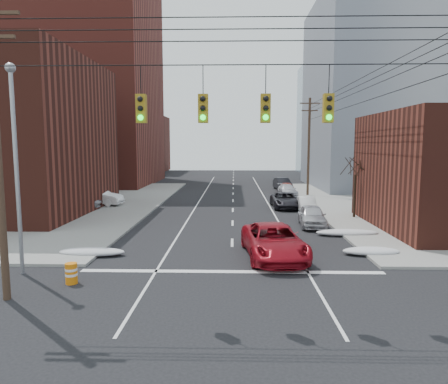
# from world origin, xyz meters

# --- Properties ---
(ground) EXTENTS (160.00, 160.00, 0.00)m
(ground) POSITION_xyz_m (0.00, 0.00, 0.00)
(ground) COLOR black
(ground) RESTS_ON ground
(building_brick_tall) EXTENTS (24.00, 20.00, 30.00)m
(building_brick_tall) POSITION_xyz_m (-24.00, 48.00, 15.00)
(building_brick_tall) COLOR maroon
(building_brick_tall) RESTS_ON ground
(building_brick_far) EXTENTS (22.00, 18.00, 12.00)m
(building_brick_far) POSITION_xyz_m (-26.00, 74.00, 6.00)
(building_brick_far) COLOR #4D1F17
(building_brick_far) RESTS_ON ground
(building_office) EXTENTS (22.00, 20.00, 25.00)m
(building_office) POSITION_xyz_m (22.00, 44.00, 12.50)
(building_office) COLOR gray
(building_office) RESTS_ON ground
(building_glass) EXTENTS (20.00, 18.00, 22.00)m
(building_glass) POSITION_xyz_m (24.00, 70.00, 11.00)
(building_glass) COLOR gray
(building_glass) RESTS_ON ground
(utility_pole_far) EXTENTS (2.20, 0.28, 11.00)m
(utility_pole_far) POSITION_xyz_m (8.50, 34.00, 5.78)
(utility_pole_far) COLOR #473323
(utility_pole_far) RESTS_ON ground
(traffic_signals) EXTENTS (17.00, 0.42, 2.02)m
(traffic_signals) POSITION_xyz_m (0.10, 2.97, 7.17)
(traffic_signals) COLOR black
(traffic_signals) RESTS_ON ground
(street_light) EXTENTS (0.44, 0.44, 9.32)m
(street_light) POSITION_xyz_m (-9.50, 6.00, 5.54)
(street_light) COLOR gray
(street_light) RESTS_ON ground
(bare_tree) EXTENTS (2.09, 2.20, 4.93)m
(bare_tree) POSITION_xyz_m (9.59, 20.00, 2.32)
(bare_tree) COLOR black
(bare_tree) RESTS_ON ground
(snow_nw) EXTENTS (3.50, 1.08, 0.42)m
(snow_nw) POSITION_xyz_m (-7.40, 9.00, 0.21)
(snow_nw) COLOR silver
(snow_nw) RESTS_ON ground
(snow_ne) EXTENTS (3.00, 1.08, 0.42)m
(snow_ne) POSITION_xyz_m (7.40, 9.50, 0.21)
(snow_ne) COLOR silver
(snow_ne) RESTS_ON ground
(snow_east_far) EXTENTS (4.00, 1.08, 0.42)m
(snow_east_far) POSITION_xyz_m (7.40, 14.00, 0.21)
(snow_east_far) COLOR silver
(snow_east_far) RESTS_ON ground
(red_pickup) EXTENTS (3.40, 6.38, 1.71)m
(red_pickup) POSITION_xyz_m (2.17, 8.92, 0.85)
(red_pickup) COLOR maroon
(red_pickup) RESTS_ON ground
(parked_car_a) EXTENTS (2.06, 4.54, 1.51)m
(parked_car_a) POSITION_xyz_m (5.71, 17.01, 0.75)
(parked_car_a) COLOR #BBBABF
(parked_car_a) RESTS_ON ground
(parked_car_b) EXTENTS (1.55, 4.06, 1.32)m
(parked_car_b) POSITION_xyz_m (6.40, 22.93, 0.66)
(parked_car_b) COLOR silver
(parked_car_b) RESTS_ON ground
(parked_car_c) EXTENTS (2.49, 5.19, 1.43)m
(parked_car_c) POSITION_xyz_m (4.85, 25.38, 0.71)
(parked_car_c) COLOR black
(parked_car_c) RESTS_ON ground
(parked_car_d) EXTENTS (2.10, 4.53, 1.28)m
(parked_car_d) POSITION_xyz_m (6.23, 34.23, 0.64)
(parked_car_d) COLOR silver
(parked_car_d) RESTS_ON ground
(parked_car_e) EXTENTS (1.76, 4.08, 1.37)m
(parked_car_e) POSITION_xyz_m (6.40, 35.98, 0.69)
(parked_car_e) COLOR maroon
(parked_car_e) RESTS_ON ground
(parked_car_f) EXTENTS (2.17, 4.88, 1.56)m
(parked_car_f) POSITION_xyz_m (6.40, 40.47, 0.78)
(parked_car_f) COLOR black
(parked_car_f) RESTS_ON ground
(lot_car_a) EXTENTS (4.91, 2.29, 1.56)m
(lot_car_a) POSITION_xyz_m (-12.76, 25.65, 0.93)
(lot_car_a) COLOR silver
(lot_car_a) RESTS_ON sidewalk_nw
(lot_car_b) EXTENTS (6.02, 4.29, 1.52)m
(lot_car_b) POSITION_xyz_m (-14.38, 23.02, 0.91)
(lot_car_b) COLOR #A6A6AA
(lot_car_b) RESTS_ON sidewalk_nw
(lot_car_c) EXTENTS (4.79, 2.41, 1.34)m
(lot_car_c) POSITION_xyz_m (-16.51, 25.45, 0.82)
(lot_car_c) COLOR black
(lot_car_c) RESTS_ON sidewalk_nw
(lot_car_d) EXTENTS (3.94, 1.61, 1.34)m
(lot_car_d) POSITION_xyz_m (-19.08, 27.39, 0.82)
(lot_car_d) COLOR #9D9DA1
(lot_car_d) RESTS_ON sidewalk_nw
(construction_barrel) EXTENTS (0.54, 0.54, 0.88)m
(construction_barrel) POSITION_xyz_m (-6.75, 4.77, 0.45)
(construction_barrel) COLOR orange
(construction_barrel) RESTS_ON ground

